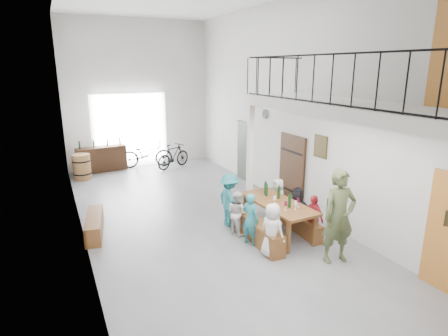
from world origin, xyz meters
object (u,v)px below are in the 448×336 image
tasting_table (278,205)px  host_standing (339,217)px  oak_barrel (82,167)px  bicycle_near (147,154)px  side_bench (95,225)px  serving_counter (102,159)px  bench_inner (255,229)px

tasting_table → host_standing: (0.39, -1.55, 0.24)m
oak_barrel → bicycle_near: bicycle_near is taller
side_bench → serving_counter: (0.93, 5.55, 0.24)m
bicycle_near → side_bench: bearing=166.2°
serving_counter → side_bench: bearing=-106.7°
tasting_table → serving_counter: (-2.90, 7.37, -0.24)m
side_bench → oak_barrel: bearing=88.0°
tasting_table → bench_inner: 0.75m
bench_inner → host_standing: 1.95m
bench_inner → serving_counter: bearing=109.8°
bench_inner → oak_barrel: (-3.08, 6.59, 0.20)m
oak_barrel → bicycle_near: bearing=15.8°
bench_inner → bicycle_near: 7.32m
tasting_table → side_bench: (-3.83, 1.82, -0.49)m
side_bench → tasting_table: bearing=-25.4°
host_standing → bicycle_near: 8.97m
tasting_table → bicycle_near: bicycle_near is taller
tasting_table → host_standing: 1.62m
tasting_table → oak_barrel: (-3.67, 6.57, -0.26)m
tasting_table → side_bench: size_ratio=1.33×
side_bench → oak_barrel: 4.76m
side_bench → host_standing: 5.45m
side_bench → serving_counter: bearing=80.5°
tasting_table → oak_barrel: bearing=116.5°
tasting_table → serving_counter: 7.92m
side_bench → host_standing: host_standing is taller
tasting_table → serving_counter: bearing=108.8°
tasting_table → serving_counter: size_ratio=1.19×
oak_barrel → host_standing: host_standing is taller
oak_barrel → host_standing: (4.06, -8.12, 0.51)m
tasting_table → oak_barrel: 7.53m
host_standing → bicycle_near: bearing=109.8°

